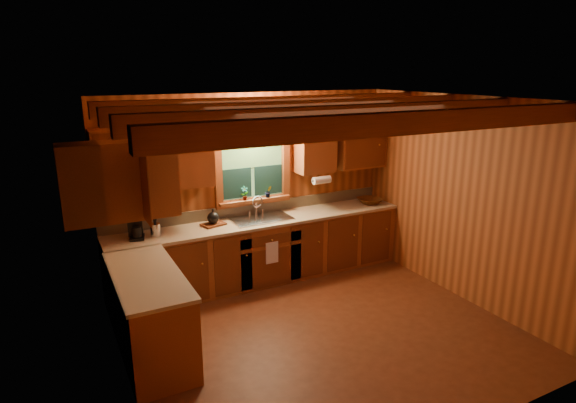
# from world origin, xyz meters

# --- Properties ---
(room) EXTENTS (4.20, 4.20, 4.20)m
(room) POSITION_xyz_m (0.00, 0.00, 1.30)
(room) COLOR #5B2C16
(room) RESTS_ON ground
(ceiling_beams) EXTENTS (4.20, 2.54, 0.18)m
(ceiling_beams) POSITION_xyz_m (0.00, 0.00, 2.49)
(ceiling_beams) COLOR brown
(ceiling_beams) RESTS_ON room
(base_cabinets) EXTENTS (4.20, 2.22, 0.86)m
(base_cabinets) POSITION_xyz_m (-0.49, 1.28, 0.43)
(base_cabinets) COLOR brown
(base_cabinets) RESTS_ON ground
(countertop) EXTENTS (4.20, 2.24, 0.04)m
(countertop) POSITION_xyz_m (-0.48, 1.29, 0.88)
(countertop) COLOR tan
(countertop) RESTS_ON base_cabinets
(backsplash) EXTENTS (4.20, 0.02, 0.16)m
(backsplash) POSITION_xyz_m (0.00, 1.89, 0.98)
(backsplash) COLOR tan
(backsplash) RESTS_ON room
(dishwasher_panel) EXTENTS (0.02, 0.60, 0.80)m
(dishwasher_panel) POSITION_xyz_m (-1.47, 0.68, 0.43)
(dishwasher_panel) COLOR white
(dishwasher_panel) RESTS_ON base_cabinets
(upper_cabinets) EXTENTS (4.19, 1.77, 0.78)m
(upper_cabinets) POSITION_xyz_m (-0.56, 1.42, 1.84)
(upper_cabinets) COLOR brown
(upper_cabinets) RESTS_ON room
(window) EXTENTS (1.12, 0.08, 1.00)m
(window) POSITION_xyz_m (0.00, 1.87, 1.53)
(window) COLOR brown
(window) RESTS_ON room
(window_sill) EXTENTS (1.06, 0.14, 0.04)m
(window_sill) POSITION_xyz_m (0.00, 1.82, 1.12)
(window_sill) COLOR brown
(window_sill) RESTS_ON room
(wall_sconce) EXTENTS (0.45, 0.21, 0.17)m
(wall_sconce) POSITION_xyz_m (0.00, 1.75, 2.16)
(wall_sconce) COLOR black
(wall_sconce) RESTS_ON room
(paper_towel_roll) EXTENTS (0.27, 0.11, 0.11)m
(paper_towel_roll) POSITION_xyz_m (0.92, 1.53, 1.37)
(paper_towel_roll) COLOR white
(paper_towel_roll) RESTS_ON upper_cabinets
(dish_towel) EXTENTS (0.18, 0.01, 0.30)m
(dish_towel) POSITION_xyz_m (0.00, 1.26, 0.52)
(dish_towel) COLOR white
(dish_towel) RESTS_ON base_cabinets
(sink) EXTENTS (0.82, 0.48, 0.43)m
(sink) POSITION_xyz_m (0.00, 1.60, 0.86)
(sink) COLOR silver
(sink) RESTS_ON countertop
(coffee_maker) EXTENTS (0.17, 0.22, 0.31)m
(coffee_maker) POSITION_xyz_m (-1.67, 1.61, 1.05)
(coffee_maker) COLOR black
(coffee_maker) RESTS_ON countertop
(utensil_crock) EXTENTS (0.13, 0.13, 0.36)m
(utensil_crock) POSITION_xyz_m (-1.45, 1.58, 0.99)
(utensil_crock) COLOR silver
(utensil_crock) RESTS_ON countertop
(cutting_board) EXTENTS (0.34, 0.28, 0.03)m
(cutting_board) POSITION_xyz_m (-0.68, 1.65, 0.91)
(cutting_board) COLOR #612C14
(cutting_board) RESTS_ON countertop
(teakettle) EXTENTS (0.16, 0.16, 0.20)m
(teakettle) POSITION_xyz_m (-0.68, 1.65, 1.01)
(teakettle) COLOR black
(teakettle) RESTS_ON cutting_board
(wicker_basket) EXTENTS (0.38, 0.38, 0.09)m
(wicker_basket) POSITION_xyz_m (1.80, 1.54, 0.94)
(wicker_basket) COLOR #48230C
(wicker_basket) RESTS_ON countertop
(potted_plant_left) EXTENTS (0.11, 0.07, 0.20)m
(potted_plant_left) POSITION_xyz_m (-0.16, 1.80, 1.24)
(potted_plant_left) COLOR #612C14
(potted_plant_left) RESTS_ON window_sill
(potted_plant_right) EXTENTS (0.09, 0.08, 0.17)m
(potted_plant_right) POSITION_xyz_m (0.20, 1.79, 1.22)
(potted_plant_right) COLOR #612C14
(potted_plant_right) RESTS_ON window_sill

